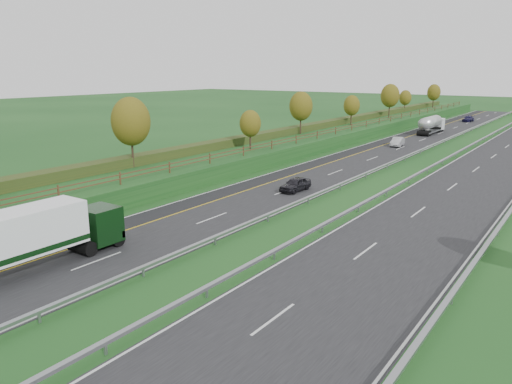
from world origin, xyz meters
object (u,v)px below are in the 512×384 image
box_lorry (0,245)px  car_small_far (468,119)px  road_tanker (431,124)px  car_dark_near (295,184)px  car_silver_mid (397,142)px

box_lorry → car_small_far: bearing=89.3°
road_tanker → car_small_far: road_tanker is taller
box_lorry → road_tanker: (0.52, 87.52, -0.47)m
road_tanker → car_dark_near: (2.33, -57.58, -1.11)m
car_dark_near → car_small_far: 86.50m
road_tanker → car_dark_near: bearing=-87.7°
car_small_far → road_tanker: bearing=-88.6°
car_silver_mid → car_small_far: (0.51, 49.34, -0.06)m
box_lorry → car_silver_mid: size_ratio=3.62×
box_lorry → road_tanker: bearing=89.7°
car_small_far → car_dark_near: bearing=-86.0°
road_tanker → car_small_far: size_ratio=2.39×
road_tanker → car_small_far: bearing=88.4°
road_tanker → car_small_far: 28.93m
car_dark_near → box_lorry: bearing=-91.8°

